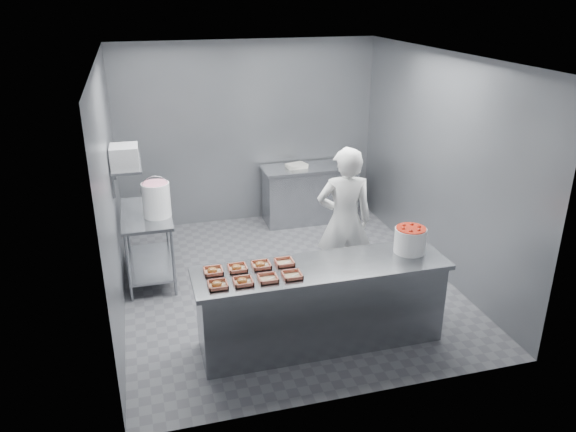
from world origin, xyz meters
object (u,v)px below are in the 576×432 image
Objects in this scene: strawberry_tub at (410,239)px; tray_5 at (237,268)px; tray_7 at (284,262)px; glaze_bucket at (156,199)px; prep_table at (148,235)px; tray_0 at (218,285)px; service_counter at (321,304)px; tray_4 at (213,271)px; tray_6 at (261,265)px; appliance at (125,157)px; tray_2 at (268,278)px; worker at (344,221)px; tray_1 at (243,281)px; back_counter at (310,193)px; tray_3 at (292,275)px.

tray_5 is at bearing 177.60° from strawberry_tub.
tray_7 is 2.03m from glaze_bucket.
prep_table is 2.19m from tray_0.
service_counter is 0.97m from tray_5.
tray_4 is at bearing -72.36° from prep_table.
tray_6 is at bearing 166.54° from service_counter.
tray_5 is at bearing -56.32° from appliance.
tray_4 is (-0.48, 0.28, 0.00)m from tray_2.
tray_6 is 0.10× the size of worker.
service_counter is 1.28m from worker.
prep_table is at bearing 114.27° from tray_5.
prep_table is at bearing 125.68° from tray_7.
tray_1 and tray_6 have the same top height.
service_counter is at bearing -7.55° from tray_4.
tray_6 is (0.48, 0.28, 0.00)m from tray_0.
back_counter is 8.01× the size of tray_0.
worker is (1.46, 1.16, -0.01)m from tray_1.
tray_7 is at bearing 30.52° from tray_1.
prep_table is at bearing -12.17° from worker.
prep_table is 2.12m from tray_6.
tray_7 is at bearing 49.88° from tray_2.
back_counter is (0.90, 3.25, -0.00)m from service_counter.
worker reaches higher than prep_table.
glaze_bucket reaches higher than tray_4.
appliance is (-0.17, -0.25, 1.11)m from prep_table.
tray_4 is at bearing 90.00° from tray_0.
strawberry_tub reaches higher than tray_0.
service_counter and prep_table have the same top height.
tray_5 is 0.24m from tray_6.
appliance is (-1.23, 1.84, 0.78)m from tray_2.
worker is at bearing 43.67° from tray_2.
worker is at bearing -97.06° from back_counter.
tray_1 is (0.24, 0.00, 0.00)m from tray_0.
service_counter is at bearing -13.46° from tray_6.
tray_3 is 1.37m from strawberry_tub.
strawberry_tub is (1.34, 0.21, 0.13)m from tray_3.
strawberry_tub is (1.83, 0.21, 0.12)m from tray_1.
worker is (1.70, 1.16, -0.01)m from tray_0.
tray_5 reaches higher than tray_7.
tray_3 is at bearing 0.00° from tray_2.
tray_3 is 1.00× the size of tray_4.
tray_6 is at bearing 130.48° from tray_3.
tray_4 is 0.10× the size of worker.
strawberry_tub reaches higher than service_counter.
tray_1 is at bearing -130.12° from tray_6.
tray_5 is at bearing 130.48° from tray_2.
tray_6 is at bearing 45.82° from worker.
tray_0 and tray_1 have the same top height.
worker reaches higher than tray_0.
glaze_bucket is at bearing 18.93° from appliance.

